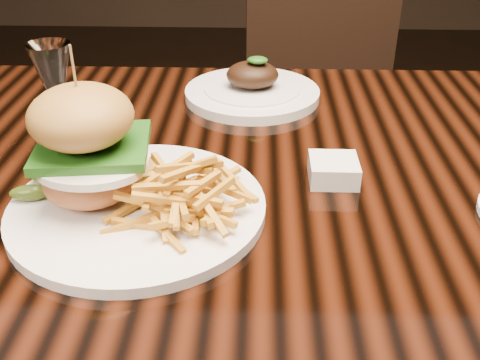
{
  "coord_description": "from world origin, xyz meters",
  "views": [
    {
      "loc": [
        -0.03,
        -0.71,
        1.16
      ],
      "look_at": [
        -0.05,
        -0.13,
        0.81
      ],
      "focal_mm": 42.0,
      "sensor_mm": 36.0,
      "label": 1
    }
  ],
  "objects_px": {
    "far_dish": "(252,90)",
    "chair_far": "(323,87)",
    "burger_plate": "(127,175)",
    "dining_table": "(273,216)",
    "wine_glass": "(53,74)"
  },
  "relations": [
    {
      "from": "burger_plate",
      "to": "chair_far",
      "type": "xyz_separation_m",
      "value": [
        0.36,
        1.0,
        -0.27
      ]
    },
    {
      "from": "far_dish",
      "to": "burger_plate",
      "type": "bearing_deg",
      "value": -111.07
    },
    {
      "from": "burger_plate",
      "to": "wine_glass",
      "type": "relative_size",
      "value": 1.95
    },
    {
      "from": "dining_table",
      "to": "wine_glass",
      "type": "relative_size",
      "value": 9.45
    },
    {
      "from": "dining_table",
      "to": "chair_far",
      "type": "xyz_separation_m",
      "value": [
        0.17,
        0.89,
        -0.13
      ]
    },
    {
      "from": "burger_plate",
      "to": "far_dish",
      "type": "bearing_deg",
      "value": 74.37
    },
    {
      "from": "far_dish",
      "to": "chair_far",
      "type": "bearing_deg",
      "value": 71.23
    },
    {
      "from": "dining_table",
      "to": "wine_glass",
      "type": "height_order",
      "value": "wine_glass"
    },
    {
      "from": "dining_table",
      "to": "burger_plate",
      "type": "xyz_separation_m",
      "value": [
        -0.19,
        -0.11,
        0.13
      ]
    },
    {
      "from": "far_dish",
      "to": "dining_table",
      "type": "bearing_deg",
      "value": -82.48
    },
    {
      "from": "wine_glass",
      "to": "far_dish",
      "type": "distance_m",
      "value": 0.38
    },
    {
      "from": "dining_table",
      "to": "chair_far",
      "type": "height_order",
      "value": "chair_far"
    },
    {
      "from": "chair_far",
      "to": "wine_glass",
      "type": "bearing_deg",
      "value": -123.37
    },
    {
      "from": "burger_plate",
      "to": "chair_far",
      "type": "height_order",
      "value": "burger_plate"
    },
    {
      "from": "far_dish",
      "to": "chair_far",
      "type": "height_order",
      "value": "chair_far"
    }
  ]
}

